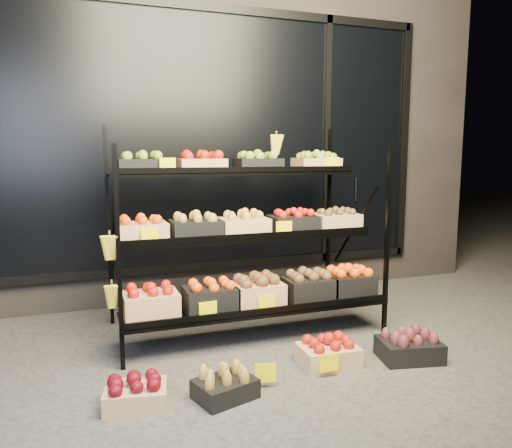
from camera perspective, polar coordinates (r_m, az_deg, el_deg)
name	(u,v)px	position (r m, az deg, el deg)	size (l,w,h in m)	color
ground	(275,358)	(3.65, 2.15, -15.08)	(24.00, 24.00, 0.00)	#514F4C
building	(190,125)	(5.84, -7.52, 11.12)	(6.00, 2.08, 3.50)	#2D2826
display_rack	(246,235)	(3.97, -1.18, -1.32)	(2.18, 1.02, 1.71)	black
tag_floor_a	(265,379)	(3.21, 1.08, -17.30)	(0.13, 0.01, 0.12)	#FDEA00
tag_floor_b	(329,369)	(3.38, 8.34, -16.03)	(0.13, 0.01, 0.12)	#FDEA00
floor_crate_left	(136,392)	(3.08, -13.59, -18.18)	(0.39, 0.32, 0.18)	tan
floor_crate_midleft	(225,385)	(3.09, -3.55, -17.85)	(0.40, 0.34, 0.18)	black
floor_crate_midright	(328,351)	(3.55, 8.25, -14.22)	(0.40, 0.30, 0.20)	tan
floor_crate_right	(409,346)	(3.75, 17.12, -13.20)	(0.46, 0.38, 0.21)	black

